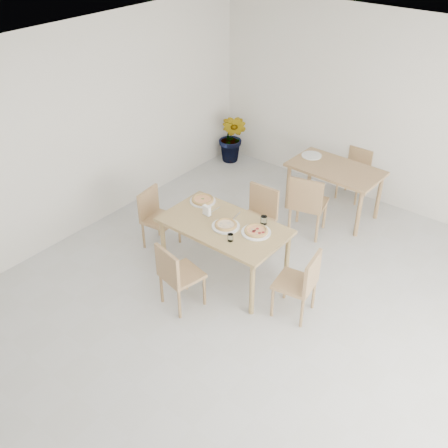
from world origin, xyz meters
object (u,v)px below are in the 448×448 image
Objects in this scene: tumbler_b at (230,237)px; napkin_holder at (207,211)px; pizza_mushroom at (226,225)px; chair_back_s at (307,202)px; chair_east at (302,281)px; pizza_pepperoni at (256,231)px; chair_south at (176,273)px; chair_west at (156,214)px; chair_back_n at (356,170)px; pizza_margherita at (203,199)px; second_table at (335,174)px; plate_pepperoni at (256,232)px; tumbler_a at (264,220)px; potted_plant at (233,138)px; plate_margherita at (203,201)px; plate_empty at (312,155)px; chair_north at (259,214)px; main_table at (224,230)px; plate_mushroom at (226,226)px.

tumbler_b is 0.60m from napkin_holder.
chair_back_s is at bearing 78.88° from pizza_mushroom.
pizza_pepperoni is (-0.72, 0.13, 0.30)m from chair_east.
chair_west is (-1.07, 0.75, -0.02)m from chair_south.
napkin_holder is 2.87m from chair_back_n.
chair_east is 1.11m from pizza_mushroom.
pizza_margherita is at bearing 145.70° from napkin_holder.
chair_back_s is (-0.79, 1.42, 0.05)m from chair_east.
second_table is (1.45, 2.17, 0.18)m from chair_west.
napkin_holder is at bearing -174.35° from plate_pepperoni.
second_table is (-0.07, 2.04, -0.13)m from pizza_pepperoni.
tumbler_a is 3.18m from potted_plant.
chair_back_s is (0.00, -0.74, -0.11)m from second_table.
plate_margherita is at bearing -60.30° from potted_plant.
napkin_holder reaches higher than chair_back_n.
chair_west is at bearing -166.73° from tumbler_a.
plate_empty is at bearing 168.03° from second_table.
chair_north is 8.52× the size of tumbler_a.
second_table is (0.38, 2.92, 0.17)m from chair_south.
pizza_mushroom is at bearing -28.49° from main_table.
main_table is at bearing -24.18° from plate_margherita.
potted_plant is (-1.32, 2.32, -0.31)m from plate_margherita.
pizza_pepperoni reaches higher than chair_back_n.
main_table is at bearing -24.18° from pizza_margherita.
napkin_holder reaches higher than plate_mushroom.
plate_pepperoni and plate_empty have the same top height.
plate_empty is (-0.49, 1.93, -0.04)m from tumbler_a.
chair_north reaches higher than second_table.
pizza_margherita is 2.04m from plate_empty.
main_table is at bearing -166.74° from plate_pepperoni.
tumbler_a reaches higher than plate_margherita.
pizza_margherita reaches higher than second_table.
potted_plant is at bearing 119.70° from pizza_margherita.
tumbler_b is (-0.09, -0.52, -0.01)m from tumbler_a.
pizza_mushroom is at bearing 138.76° from tumbler_b.
tumbler_b reaches higher than main_table.
chair_north reaches higher than plate_empty.
chair_south is at bearing -95.97° from second_table.
pizza_margherita is at bearing 155.47° from plate_mushroom.
plate_pepperoni is 0.02m from pizza_pepperoni.
pizza_margherita is at bearing -113.26° from second_table.
chair_back_s reaches higher than plate_margherita.
chair_back_s is at bearing -53.81° from chair_west.
chair_east is 2.55× the size of plate_margherita.
chair_back_s reaches higher than napkin_holder.
pizza_margherita is 0.65m from pizza_mushroom.
pizza_margherita reaches higher than plate_margherita.
tumbler_a reaches higher than main_table.
plate_mushroom is (-1.07, 0.01, 0.27)m from chair_east.
chair_north is 0.84m from pizza_mushroom.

